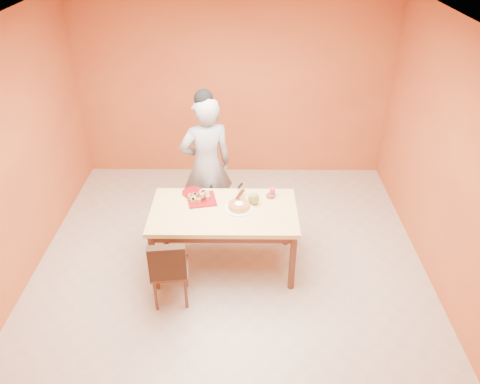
{
  "coord_description": "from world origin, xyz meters",
  "views": [
    {
      "loc": [
        0.15,
        -3.98,
        3.62
      ],
      "look_at": [
        0.11,
        0.3,
        0.95
      ],
      "focal_mm": 35.0,
      "sensor_mm": 36.0,
      "label": 1
    }
  ],
  "objects_px": {
    "dining_chair": "(169,268)",
    "checker_tin": "(271,196)",
    "person": "(206,166)",
    "magenta_glass": "(272,192)",
    "dining_table": "(224,217)",
    "egg_ornament": "(254,198)",
    "pastry_platter": "(202,200)",
    "sponge_cake": "(239,206)",
    "red_dinner_plate": "(193,192)"
  },
  "relations": [
    {
      "from": "egg_ornament",
      "to": "dining_chair",
      "type": "bearing_deg",
      "value": -137.64
    },
    {
      "from": "pastry_platter",
      "to": "sponge_cake",
      "type": "height_order",
      "value": "sponge_cake"
    },
    {
      "from": "red_dinner_plate",
      "to": "magenta_glass",
      "type": "xyz_separation_m",
      "value": [
        0.91,
        -0.05,
        0.04
      ]
    },
    {
      "from": "egg_ornament",
      "to": "pastry_platter",
      "type": "bearing_deg",
      "value": 176.2
    },
    {
      "from": "dining_table",
      "to": "magenta_glass",
      "type": "distance_m",
      "value": 0.64
    },
    {
      "from": "dining_chair",
      "to": "magenta_glass",
      "type": "bearing_deg",
      "value": 32.47
    },
    {
      "from": "dining_table",
      "to": "dining_chair",
      "type": "height_order",
      "value": "dining_chair"
    },
    {
      "from": "person",
      "to": "pastry_platter",
      "type": "height_order",
      "value": "person"
    },
    {
      "from": "dining_table",
      "to": "egg_ornament",
      "type": "xyz_separation_m",
      "value": [
        0.33,
        0.12,
        0.17
      ]
    },
    {
      "from": "sponge_cake",
      "to": "egg_ornament",
      "type": "distance_m",
      "value": 0.19
    },
    {
      "from": "dining_chair",
      "to": "magenta_glass",
      "type": "relative_size",
      "value": 8.96
    },
    {
      "from": "dining_chair",
      "to": "red_dinner_plate",
      "type": "relative_size",
      "value": 3.34
    },
    {
      "from": "dining_table",
      "to": "person",
      "type": "height_order",
      "value": "person"
    },
    {
      "from": "dining_chair",
      "to": "checker_tin",
      "type": "height_order",
      "value": "dining_chair"
    },
    {
      "from": "pastry_platter",
      "to": "magenta_glass",
      "type": "xyz_separation_m",
      "value": [
        0.8,
        0.11,
        0.04
      ]
    },
    {
      "from": "dining_table",
      "to": "pastry_platter",
      "type": "bearing_deg",
      "value": 142.62
    },
    {
      "from": "egg_ornament",
      "to": "checker_tin",
      "type": "relative_size",
      "value": 1.56
    },
    {
      "from": "magenta_glass",
      "to": "dining_chair",
      "type": "bearing_deg",
      "value": -140.97
    },
    {
      "from": "egg_ornament",
      "to": "sponge_cake",
      "type": "bearing_deg",
      "value": -147.12
    },
    {
      "from": "dining_chair",
      "to": "egg_ornament",
      "type": "bearing_deg",
      "value": 32.1
    },
    {
      "from": "red_dinner_plate",
      "to": "sponge_cake",
      "type": "relative_size",
      "value": 1.06
    },
    {
      "from": "person",
      "to": "red_dinner_plate",
      "type": "height_order",
      "value": "person"
    },
    {
      "from": "dining_table",
      "to": "red_dinner_plate",
      "type": "relative_size",
      "value": 6.39
    },
    {
      "from": "person",
      "to": "sponge_cake",
      "type": "bearing_deg",
      "value": 99.79
    },
    {
      "from": "egg_ornament",
      "to": "magenta_glass",
      "type": "xyz_separation_m",
      "value": [
        0.22,
        0.18,
        -0.03
      ]
    },
    {
      "from": "dining_chair",
      "to": "pastry_platter",
      "type": "height_order",
      "value": "dining_chair"
    },
    {
      "from": "checker_tin",
      "to": "dining_chair",
      "type": "bearing_deg",
      "value": -141.54
    },
    {
      "from": "magenta_glass",
      "to": "checker_tin",
      "type": "relative_size",
      "value": 0.93
    },
    {
      "from": "red_dinner_plate",
      "to": "sponge_cake",
      "type": "height_order",
      "value": "sponge_cake"
    },
    {
      "from": "dining_chair",
      "to": "checker_tin",
      "type": "xyz_separation_m",
      "value": [
        1.07,
        0.85,
        0.34
      ]
    },
    {
      "from": "person",
      "to": "checker_tin",
      "type": "relative_size",
      "value": 17.66
    },
    {
      "from": "dining_chair",
      "to": "pastry_platter",
      "type": "relative_size",
      "value": 2.71
    },
    {
      "from": "pastry_platter",
      "to": "red_dinner_plate",
      "type": "height_order",
      "value": "pastry_platter"
    },
    {
      "from": "dining_table",
      "to": "egg_ornament",
      "type": "height_order",
      "value": "egg_ornament"
    },
    {
      "from": "sponge_cake",
      "to": "egg_ornament",
      "type": "bearing_deg",
      "value": 29.19
    },
    {
      "from": "person",
      "to": "magenta_glass",
      "type": "bearing_deg",
      "value": 129.93
    },
    {
      "from": "sponge_cake",
      "to": "magenta_glass",
      "type": "height_order",
      "value": "magenta_glass"
    },
    {
      "from": "pastry_platter",
      "to": "red_dinner_plate",
      "type": "relative_size",
      "value": 1.23
    },
    {
      "from": "person",
      "to": "magenta_glass",
      "type": "relative_size",
      "value": 18.94
    },
    {
      "from": "dining_chair",
      "to": "pastry_platter",
      "type": "xyz_separation_m",
      "value": [
        0.29,
        0.77,
        0.34
      ]
    },
    {
      "from": "dining_table",
      "to": "egg_ornament",
      "type": "relative_size",
      "value": 10.24
    },
    {
      "from": "dining_chair",
      "to": "person",
      "type": "bearing_deg",
      "value": 70.84
    },
    {
      "from": "dining_chair",
      "to": "egg_ornament",
      "type": "relative_size",
      "value": 5.35
    },
    {
      "from": "dining_chair",
      "to": "sponge_cake",
      "type": "bearing_deg",
      "value": 33.96
    },
    {
      "from": "pastry_platter",
      "to": "checker_tin",
      "type": "distance_m",
      "value": 0.78
    },
    {
      "from": "egg_ornament",
      "to": "checker_tin",
      "type": "height_order",
      "value": "egg_ornament"
    },
    {
      "from": "pastry_platter",
      "to": "red_dinner_plate",
      "type": "distance_m",
      "value": 0.19
    },
    {
      "from": "red_dinner_plate",
      "to": "checker_tin",
      "type": "distance_m",
      "value": 0.9
    },
    {
      "from": "person",
      "to": "pastry_platter",
      "type": "bearing_deg",
      "value": 69.81
    },
    {
      "from": "red_dinner_plate",
      "to": "dining_chair",
      "type": "bearing_deg",
      "value": -100.51
    }
  ]
}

